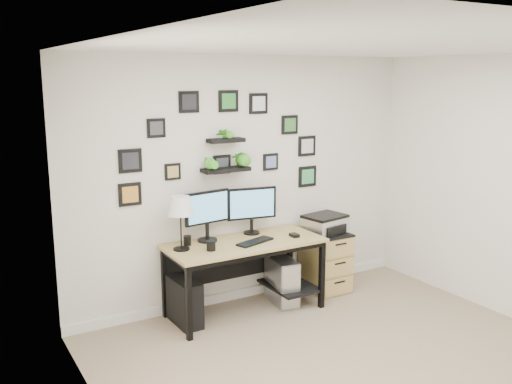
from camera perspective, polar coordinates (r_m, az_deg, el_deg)
room at (r=6.38m, az=-0.79°, el=-9.93°), size 4.00×4.00×4.00m
desk at (r=5.83m, az=-1.01°, el=-6.03°), size 1.60×0.70×0.75m
monitor_left at (r=5.70m, az=-4.90°, el=-2.03°), size 0.50×0.22×0.52m
monitor_right at (r=5.96m, az=-0.43°, el=-1.47°), size 0.53×0.20×0.50m
keyboard at (r=5.71m, az=-0.10°, el=-4.99°), size 0.44×0.26×0.02m
mouse at (r=5.93m, az=3.85°, el=-4.33°), size 0.08×0.11×0.03m
table_lamp at (r=5.43m, az=-7.58°, el=-1.50°), size 0.26×0.26×0.52m
mug at (r=5.47m, az=-4.52°, el=-5.36°), size 0.09×0.09×0.10m
pen_cup at (r=5.66m, az=-6.89°, el=-4.83°), size 0.08×0.08×0.10m
pc_tower_black at (r=5.70m, az=-7.15°, el=-10.84°), size 0.21×0.46×0.45m
pc_tower_grey at (r=6.16m, az=2.61°, el=-8.81°), size 0.30×0.52×0.49m
file_cabinet at (r=6.52m, az=6.96°, el=-6.86°), size 0.43×0.53×0.67m
printer at (r=6.39m, az=6.90°, el=-3.18°), size 0.50×0.42×0.20m
wall_decor at (r=5.81m, az=-2.90°, el=4.34°), size 2.28×0.18×1.09m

